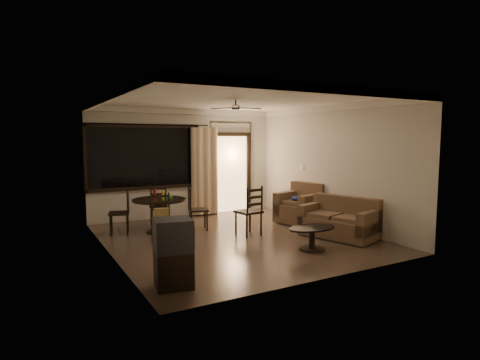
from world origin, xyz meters
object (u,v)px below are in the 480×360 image
dining_chair_east (198,217)px  sofa (340,222)px  dining_chair_north (159,213)px  dining_table (160,206)px  armchair (301,207)px  dining_chair_west (120,221)px  coffee_table (312,235)px  tv_cabinet (173,253)px  dining_chair_south (161,226)px  side_chair (249,221)px

dining_chair_east → sofa: (2.31, -2.04, 0.04)m
dining_chair_east → dining_chair_north: size_ratio=1.00×
dining_table → armchair: (3.30, -0.73, -0.19)m
dining_chair_west → coffee_table: 4.08m
dining_chair_east → armchair: bearing=-85.6°
tv_cabinet → armchair: 4.87m
dining_chair_south → armchair: armchair is taller
dining_chair_west → dining_chair_south: (0.57, -1.05, 0.02)m
dining_table → side_chair: 1.99m
dining_chair_west → dining_chair_north: 1.15m
dining_table → side_chair: (1.54, -1.22, -0.26)m
dining_chair_east → dining_chair_west: bearing=90.0°
dining_chair_west → side_chair: side_chair is taller
dining_chair_south → coffee_table: (2.24, -1.91, -0.03)m
dining_chair_south → armchair: 3.54m
dining_chair_east → armchair: (2.50, -0.50, 0.10)m
dining_chair_east → dining_chair_south: 1.20m
sofa → coffee_table: size_ratio=1.76×
armchair → tv_cabinet: bearing=-165.5°
dining_chair_south → side_chair: size_ratio=0.90×
dining_chair_south → dining_chair_north: size_ratio=1.00×
dining_table → sofa: (3.12, -2.27, -0.25)m
dining_chair_west → dining_chair_south: size_ratio=1.00×
dining_chair_west → tv_cabinet: (-0.05, -3.50, 0.20)m
tv_cabinet → coffee_table: tv_cabinet is taller
dining_chair_west → tv_cabinet: 3.50m
dining_chair_south → armchair: bearing=17.3°
dining_table → dining_chair_south: size_ratio=1.22×
dining_chair_west → dining_chair_north: size_ratio=1.00×
dining_chair_north → sofa: (2.91, -3.03, 0.04)m
tv_cabinet → side_chair: 3.16m
tv_cabinet → sofa: size_ratio=0.57×
dining_table → dining_chair_west: size_ratio=1.22×
tv_cabinet → sofa: bearing=23.8°
dining_chair_east → sofa: 3.09m
dining_chair_north → coffee_table: bearing=133.0°
dining_table → dining_chair_south: bearing=-105.9°
dining_chair_north → sofa: bearing=149.6°
dining_chair_north → side_chair: bearing=139.7°
tv_cabinet → dining_chair_north: bearing=84.8°
dining_chair_west → dining_chair_north: bearing=133.2°
dining_table → dining_chair_west: dining_chair_west is taller
dining_chair_west → side_chair: 2.76m
armchair → dining_chair_north: bearing=137.3°
dining_chair_north → side_chair: 2.39m
dining_chair_east → dining_chair_north: 1.15m
dining_table → tv_cabinet: size_ratio=1.22×
dining_chair_north → coffee_table: (1.79, -3.49, -0.00)m
dining_table → dining_chair_south: dining_chair_south is taller
dining_chair_west → dining_chair_south: same height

